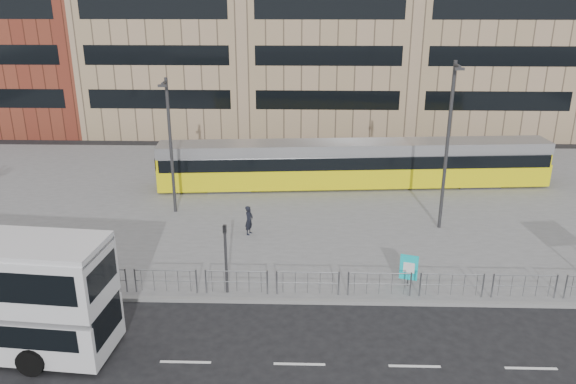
{
  "coord_description": "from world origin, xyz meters",
  "views": [
    {
      "loc": [
        2.07,
        -20.33,
        12.35
      ],
      "look_at": [
        1.31,
        6.0,
        2.75
      ],
      "focal_mm": 35.0,
      "sensor_mm": 36.0,
      "label": 1
    }
  ],
  "objects_px": {
    "traffic_light_west": "(226,250)",
    "lamp_post_west": "(170,141)",
    "pedestrian": "(249,220)",
    "ad_panel": "(409,268)",
    "tram": "(354,164)",
    "lamp_post_east": "(448,141)"
  },
  "relations": [
    {
      "from": "ad_panel",
      "to": "pedestrian",
      "type": "distance_m",
      "value": 9.06
    },
    {
      "from": "ad_panel",
      "to": "lamp_post_east",
      "type": "bearing_deg",
      "value": 82.89
    },
    {
      "from": "tram",
      "to": "lamp_post_west",
      "type": "xyz_separation_m",
      "value": [
        -10.7,
        -4.88,
        2.74
      ]
    },
    {
      "from": "pedestrian",
      "to": "lamp_post_west",
      "type": "bearing_deg",
      "value": 76.62
    },
    {
      "from": "tram",
      "to": "lamp_post_west",
      "type": "distance_m",
      "value": 12.08
    },
    {
      "from": "tram",
      "to": "lamp_post_east",
      "type": "height_order",
      "value": "lamp_post_east"
    },
    {
      "from": "traffic_light_west",
      "to": "lamp_post_west",
      "type": "xyz_separation_m",
      "value": [
        -4.21,
        9.02,
        2.25
      ]
    },
    {
      "from": "traffic_light_west",
      "to": "lamp_post_west",
      "type": "bearing_deg",
      "value": 115.15
    },
    {
      "from": "ad_panel",
      "to": "traffic_light_west",
      "type": "bearing_deg",
      "value": -157.44
    },
    {
      "from": "tram",
      "to": "lamp_post_east",
      "type": "relative_size",
      "value": 2.84
    },
    {
      "from": "lamp_post_west",
      "to": "traffic_light_west",
      "type": "bearing_deg",
      "value": -65.0
    },
    {
      "from": "tram",
      "to": "traffic_light_west",
      "type": "height_order",
      "value": "traffic_light_west"
    },
    {
      "from": "pedestrian",
      "to": "ad_panel",
      "type": "bearing_deg",
      "value": -105.41
    },
    {
      "from": "ad_panel",
      "to": "pedestrian",
      "type": "relative_size",
      "value": 0.93
    },
    {
      "from": "tram",
      "to": "lamp_post_east",
      "type": "xyz_separation_m",
      "value": [
        4.09,
        -6.74,
        3.33
      ]
    },
    {
      "from": "ad_panel",
      "to": "pedestrian",
      "type": "bearing_deg",
      "value": 161.49
    },
    {
      "from": "ad_panel",
      "to": "lamp_post_west",
      "type": "bearing_deg",
      "value": 162.25
    },
    {
      "from": "tram",
      "to": "pedestrian",
      "type": "relative_size",
      "value": 16.1
    },
    {
      "from": "ad_panel",
      "to": "traffic_light_west",
      "type": "relative_size",
      "value": 0.47
    },
    {
      "from": "tram",
      "to": "ad_panel",
      "type": "bearing_deg",
      "value": -88.88
    },
    {
      "from": "ad_panel",
      "to": "traffic_light_west",
      "type": "xyz_separation_m",
      "value": [
        -7.79,
        -0.8,
        1.13
      ]
    },
    {
      "from": "tram",
      "to": "lamp_post_east",
      "type": "distance_m",
      "value": 8.56
    }
  ]
}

